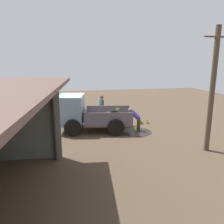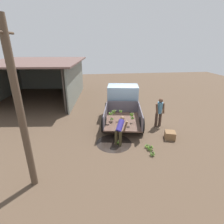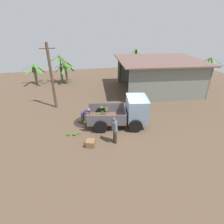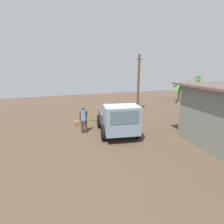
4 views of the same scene
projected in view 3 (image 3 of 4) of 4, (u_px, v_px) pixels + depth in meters
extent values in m
plane|color=brown|center=(128.00, 125.00, 12.55)|extent=(36.00, 36.00, 0.00)
cylinder|color=black|center=(85.00, 122.00, 12.95)|extent=(1.75, 1.75, 0.01)
cube|color=brown|center=(107.00, 118.00, 12.39)|extent=(2.92, 2.42, 0.08)
cube|color=#56515C|center=(106.00, 108.00, 13.07)|extent=(2.59, 0.51, 0.72)
cube|color=#56515C|center=(107.00, 120.00, 11.35)|extent=(2.59, 0.51, 0.72)
cube|color=#56515C|center=(125.00, 113.00, 12.25)|extent=(0.40, 1.97, 0.72)
cube|color=gray|center=(137.00, 108.00, 12.12)|extent=(1.68, 2.16, 1.60)
cube|color=#4C606B|center=(147.00, 104.00, 11.99)|extent=(0.30, 1.54, 0.70)
cylinder|color=black|center=(131.00, 112.00, 13.39)|extent=(0.93, 0.38, 0.91)
cylinder|color=black|center=(135.00, 126.00, 11.56)|extent=(0.93, 0.38, 0.91)
cylinder|color=black|center=(101.00, 112.00, 13.31)|extent=(0.93, 0.38, 0.91)
cylinder|color=black|center=(101.00, 127.00, 11.48)|extent=(0.93, 0.38, 0.91)
sphere|color=#453E2D|center=(102.00, 118.00, 11.75)|extent=(0.07, 0.07, 0.07)
cylinder|color=#69AF31|center=(103.00, 118.00, 11.75)|extent=(0.12, 0.13, 0.11)
cylinder|color=olive|center=(103.00, 118.00, 11.80)|extent=(0.10, 0.13, 0.12)
cylinder|color=#62AF34|center=(102.00, 118.00, 11.81)|extent=(0.11, 0.04, 0.14)
cylinder|color=#528724|center=(102.00, 118.00, 11.79)|extent=(0.12, 0.13, 0.12)
cylinder|color=#588131|center=(102.00, 118.00, 11.73)|extent=(0.09, 0.15, 0.09)
cylinder|color=#589D20|center=(102.00, 119.00, 11.74)|extent=(0.12, 0.06, 0.14)
sphere|color=#4C4531|center=(98.00, 113.00, 11.66)|extent=(0.09, 0.09, 0.09)
cylinder|color=#5E9D31|center=(98.00, 113.00, 11.74)|extent=(0.16, 0.07, 0.16)
cylinder|color=#46731F|center=(97.00, 114.00, 11.71)|extent=(0.12, 0.15, 0.17)
cylinder|color=#72B125|center=(97.00, 114.00, 11.66)|extent=(0.11, 0.16, 0.17)
cylinder|color=#548035|center=(98.00, 114.00, 11.63)|extent=(0.17, 0.09, 0.15)
cylinder|color=#6FA13A|center=(99.00, 114.00, 11.66)|extent=(0.14, 0.17, 0.14)
cylinder|color=#5D8439|center=(99.00, 113.00, 11.72)|extent=(0.11, 0.15, 0.17)
sphere|color=#48402E|center=(103.00, 111.00, 12.79)|extent=(0.07, 0.07, 0.07)
cylinder|color=#5B873B|center=(102.00, 112.00, 12.85)|extent=(0.15, 0.10, 0.10)
cylinder|color=#70A242|center=(102.00, 112.00, 12.79)|extent=(0.06, 0.16, 0.10)
cylinder|color=#4F881B|center=(102.00, 112.00, 12.77)|extent=(0.14, 0.08, 0.13)
cylinder|color=#62A723|center=(103.00, 112.00, 12.78)|extent=(0.14, 0.10, 0.13)
cylinder|color=#65B129|center=(103.00, 112.00, 12.83)|extent=(0.06, 0.16, 0.11)
cylinder|color=#4E7E28|center=(103.00, 112.00, 12.86)|extent=(0.15, 0.10, 0.12)
sphere|color=#453E2C|center=(106.00, 110.00, 12.22)|extent=(0.07, 0.07, 0.07)
cylinder|color=#6A9C3B|center=(106.00, 110.00, 12.28)|extent=(0.15, 0.05, 0.08)
cylinder|color=#418019|center=(106.00, 110.00, 12.25)|extent=(0.10, 0.14, 0.10)
cylinder|color=#639D20|center=(106.00, 111.00, 12.22)|extent=(0.07, 0.13, 0.12)
cylinder|color=#5A911D|center=(106.00, 111.00, 12.21)|extent=(0.12, 0.06, 0.13)
cylinder|color=olive|center=(107.00, 111.00, 12.20)|extent=(0.14, 0.09, 0.10)
cylinder|color=#6C9841|center=(107.00, 110.00, 12.23)|extent=(0.05, 0.15, 0.09)
cylinder|color=#51A023|center=(107.00, 110.00, 12.27)|extent=(0.10, 0.13, 0.11)
sphere|color=#4B4431|center=(101.00, 106.00, 12.69)|extent=(0.08, 0.08, 0.08)
cylinder|color=#689E35|center=(101.00, 107.00, 12.66)|extent=(0.15, 0.15, 0.13)
cylinder|color=#79AF3A|center=(102.00, 107.00, 12.65)|extent=(0.17, 0.05, 0.11)
cylinder|color=#5D893C|center=(102.00, 107.00, 12.71)|extent=(0.11, 0.14, 0.16)
cylinder|color=#719D42|center=(102.00, 107.00, 12.73)|extent=(0.06, 0.17, 0.13)
cylinder|color=#519C23|center=(102.00, 107.00, 12.77)|extent=(0.16, 0.11, 0.14)
cylinder|color=#79AE4A|center=(101.00, 107.00, 12.76)|extent=(0.16, 0.10, 0.15)
cylinder|color=#77AF44|center=(101.00, 107.00, 12.71)|extent=(0.06, 0.15, 0.16)
sphere|color=brown|center=(106.00, 108.00, 12.56)|extent=(0.08, 0.08, 0.08)
cylinder|color=#7AB140|center=(107.00, 108.00, 12.55)|extent=(0.18, 0.18, 0.12)
cylinder|color=#588E2A|center=(107.00, 108.00, 12.64)|extent=(0.15, 0.18, 0.17)
cylinder|color=#6EA03B|center=(106.00, 108.00, 12.65)|extent=(0.19, 0.08, 0.18)
cylinder|color=#559120|center=(106.00, 109.00, 12.59)|extent=(0.05, 0.17, 0.19)
cylinder|color=#547830|center=(106.00, 109.00, 12.55)|extent=(0.18, 0.09, 0.19)
cube|color=slate|center=(191.00, 75.00, 18.90)|extent=(0.75, 6.59, 3.14)
cube|color=slate|center=(148.00, 69.00, 21.41)|extent=(7.54, 0.85, 3.14)
cube|color=slate|center=(170.00, 85.00, 15.64)|extent=(7.54, 0.85, 3.14)
cube|color=brown|center=(159.00, 60.00, 17.78)|extent=(9.06, 8.20, 0.12)
cylinder|color=#3F3833|center=(120.00, 70.00, 20.87)|extent=(0.16, 0.16, 3.14)
cylinder|color=#3F3833|center=(130.00, 86.00, 15.46)|extent=(0.16, 0.16, 3.14)
cylinder|color=#4E3D2E|center=(52.00, 77.00, 14.04)|extent=(0.22, 0.22, 5.31)
cylinder|color=#4E3D2E|center=(47.00, 48.00, 13.04)|extent=(1.19, 0.07, 0.07)
cylinder|color=#55633D|center=(66.00, 73.00, 20.59)|extent=(0.26, 0.26, 2.60)
cube|color=#2D671B|center=(69.00, 65.00, 20.22)|extent=(0.75, 0.28, 0.99)
cube|color=#285718|center=(68.00, 64.00, 20.65)|extent=(0.90, 1.15, 0.83)
cube|color=#36641A|center=(62.00, 64.00, 20.47)|extent=(0.85, 1.00, 0.78)
cube|color=#31561A|center=(60.00, 67.00, 20.09)|extent=(1.25, 0.36, 1.21)
cube|color=#58833F|center=(64.00, 68.00, 19.86)|extent=(0.61, 0.97, 1.30)
cube|color=#426224|center=(67.00, 66.00, 19.93)|extent=(0.70, 0.84, 0.90)
cylinder|color=#4B5B31|center=(36.00, 75.00, 20.54)|extent=(0.33, 0.33, 2.25)
cube|color=#568421|center=(39.00, 68.00, 20.38)|extent=(1.16, 0.47, 0.87)
cube|color=#2D6721|center=(40.00, 69.00, 20.85)|extent=(1.10, 1.28, 1.23)
cube|color=#475F33|center=(33.00, 69.00, 20.52)|extent=(0.63, 0.85, 1.07)
cube|color=#2D581F|center=(28.00, 67.00, 20.09)|extent=(1.35, 0.36, 0.65)
cube|color=#497131|center=(30.00, 69.00, 19.56)|extent=(1.00, 1.42, 0.80)
cube|color=#317226|center=(38.00, 69.00, 19.70)|extent=(1.21, 1.51, 0.83)
cylinder|color=#5D8A4A|center=(66.00, 73.00, 20.99)|extent=(0.26, 0.26, 2.40)
cube|color=#396733|center=(70.00, 67.00, 20.86)|extent=(0.93, 0.34, 1.28)
cube|color=#304D1E|center=(70.00, 67.00, 21.13)|extent=(1.08, 0.99, 1.28)
cube|color=#4E8748|center=(66.00, 65.00, 20.99)|extent=(0.32, 0.86, 0.90)
cube|color=#548B47|center=(63.00, 67.00, 20.93)|extent=(0.77, 0.86, 1.12)
cube|color=#1E5B1D|center=(60.00, 65.00, 20.46)|extent=(1.28, 0.33, 0.62)
cube|color=#39582E|center=(63.00, 68.00, 20.34)|extent=(0.81, 0.81, 1.18)
cube|color=#317326|center=(65.00, 66.00, 20.18)|extent=(0.25, 0.97, 0.78)
cube|color=#33752D|center=(70.00, 66.00, 20.37)|extent=(1.12, 0.95, 0.76)
cylinder|color=olive|center=(208.00, 71.00, 20.80)|extent=(0.25, 0.25, 2.92)
cube|color=#225B1A|center=(215.00, 63.00, 20.46)|extent=(1.32, 0.36, 1.24)
cube|color=#406433|center=(211.00, 63.00, 20.69)|extent=(0.84, 0.75, 1.22)
cube|color=olive|center=(207.00, 60.00, 20.80)|extent=(0.20, 1.26, 0.63)
cube|color=#3C5C31|center=(207.00, 62.00, 20.53)|extent=(0.76, 0.73, 1.04)
cube|color=#315529|center=(207.00, 62.00, 20.31)|extent=(0.81, 0.38, 1.00)
cube|color=#5B7E35|center=(209.00, 63.00, 19.97)|extent=(1.01, 0.87, 1.04)
cube|color=#45782D|center=(215.00, 63.00, 19.70)|extent=(0.29, 1.40, 0.88)
cube|color=#236A22|center=(218.00, 62.00, 20.02)|extent=(1.35, 1.12, 0.87)
cylinder|color=#4B613B|center=(136.00, 62.00, 24.67)|extent=(0.35, 0.35, 3.37)
cube|color=#33632D|center=(140.00, 53.00, 24.38)|extent=(1.35, 0.38, 1.31)
cube|color=#4E7737|center=(136.00, 52.00, 24.59)|extent=(0.55, 1.09, 1.07)
cube|color=#327C2D|center=(133.00, 51.00, 24.20)|extent=(1.01, 0.74, 0.79)
cube|color=#407130|center=(134.00, 52.00, 23.71)|extent=(0.96, 0.79, 0.77)
cube|color=#517D41|center=(139.00, 52.00, 23.58)|extent=(0.67, 1.22, 0.65)
cylinder|color=#4D5C3A|center=(61.00, 70.00, 20.60)|extent=(0.26, 0.26, 3.21)
cube|color=#448B3A|center=(63.00, 60.00, 20.20)|extent=(0.81, 0.35, 1.12)
cube|color=#567F3B|center=(63.00, 60.00, 20.57)|extent=(0.96, 0.98, 1.24)
cube|color=#42742C|center=(59.00, 60.00, 20.56)|extent=(0.40, 1.13, 1.14)
cube|color=#3E7D3B|center=(55.00, 58.00, 20.23)|extent=(1.14, 0.90, 0.69)
cube|color=#538624|center=(53.00, 60.00, 19.62)|extent=(1.57, 0.87, 0.93)
cube|color=#556C39|center=(59.00, 61.00, 19.71)|extent=(0.41, 0.89, 1.07)
cube|color=#295018|center=(63.00, 61.00, 19.75)|extent=(0.93, 1.15, 1.18)
cylinder|color=#3E2C24|center=(116.00, 137.00, 10.48)|extent=(0.18, 0.18, 0.84)
cylinder|color=#3E2C24|center=(114.00, 135.00, 10.68)|extent=(0.18, 0.18, 0.84)
cylinder|color=teal|center=(115.00, 126.00, 10.23)|extent=(0.41, 0.34, 0.69)
sphere|color=brown|center=(114.00, 119.00, 10.01)|extent=(0.24, 0.24, 0.24)
cylinder|color=brown|center=(115.00, 128.00, 10.05)|extent=(0.12, 0.18, 0.63)
cylinder|color=brown|center=(112.00, 125.00, 10.40)|extent=(0.13, 0.22, 0.63)
cylinder|color=#38301C|center=(83.00, 118.00, 12.68)|extent=(0.20, 0.20, 0.75)
cylinder|color=#38301C|center=(82.00, 120.00, 12.50)|extent=(0.20, 0.20, 0.75)
cylinder|color=#3D33A1|center=(85.00, 112.00, 12.27)|extent=(0.68, 0.56, 0.59)
sphere|color=#8C6746|center=(89.00, 110.00, 12.07)|extent=(0.21, 0.21, 0.21)
cylinder|color=#8C6746|center=(90.00, 113.00, 12.41)|extent=(0.20, 0.25, 0.56)
cylinder|color=#8C6746|center=(87.00, 116.00, 12.09)|extent=(0.21, 0.26, 0.56)
sphere|color=#443D2C|center=(68.00, 133.00, 11.31)|extent=(0.09, 0.09, 0.09)
cylinder|color=#52912A|center=(67.00, 135.00, 11.29)|extent=(0.15, 0.16, 0.15)
cylinder|color=#5F943F|center=(68.00, 135.00, 11.31)|extent=(0.15, 0.10, 0.18)
cylinder|color=#51782C|center=(69.00, 134.00, 11.34)|extent=(0.07, 0.18, 0.15)
cylinder|color=olive|center=(69.00, 134.00, 11.38)|extent=(0.13, 0.14, 0.17)
cylinder|color=#6FA943|center=(68.00, 134.00, 11.39)|extent=(0.17, 0.08, 0.16)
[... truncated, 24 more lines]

